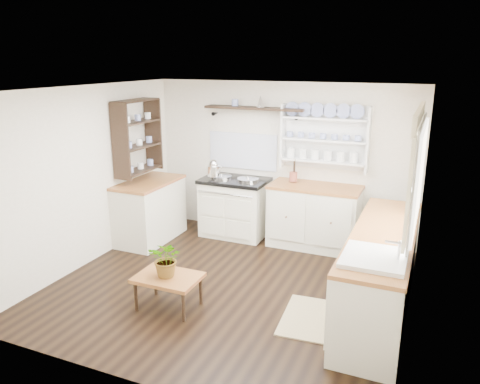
{
  "coord_description": "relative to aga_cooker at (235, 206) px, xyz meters",
  "views": [
    {
      "loc": [
        2.1,
        -4.62,
        2.62
      ],
      "look_at": [
        0.03,
        0.25,
        1.1
      ],
      "focal_mm": 35.0,
      "sensor_mm": 36.0,
      "label": 1
    }
  ],
  "objects": [
    {
      "name": "plate_rack",
      "position": [
        1.28,
        0.29,
        1.11
      ],
      "size": [
        1.2,
        0.22,
        0.9
      ],
      "color": "white",
      "rests_on": "wall_back"
    },
    {
      "name": "floor",
      "position": [
        0.63,
        -1.57,
        -0.45
      ],
      "size": [
        4.0,
        3.8,
        0.01
      ],
      "primitive_type": "cube",
      "color": "black",
      "rests_on": "ground"
    },
    {
      "name": "kettle",
      "position": [
        -0.28,
        -0.12,
        0.6
      ],
      "size": [
        0.2,
        0.2,
        0.24
      ],
      "primitive_type": null,
      "color": "silver",
      "rests_on": "aga_cooker"
    },
    {
      "name": "back_cabinets",
      "position": [
        1.23,
        0.03,
        0.01
      ],
      "size": [
        1.27,
        0.63,
        0.9
      ],
      "color": "beige",
      "rests_on": "floor"
    },
    {
      "name": "aga_cooker",
      "position": [
        0.0,
        0.0,
        0.0
      ],
      "size": [
        0.99,
        0.69,
        0.91
      ],
      "color": "white",
      "rests_on": "floor"
    },
    {
      "name": "wall_right",
      "position": [
        2.63,
        -1.57,
        0.7
      ],
      "size": [
        0.02,
        3.8,
        2.3
      ],
      "primitive_type": "cube",
      "color": "beige",
      "rests_on": "ground"
    },
    {
      "name": "window",
      "position": [
        2.57,
        -1.42,
        1.11
      ],
      "size": [
        0.08,
        1.55,
        1.22
      ],
      "color": "white",
      "rests_on": "wall_right"
    },
    {
      "name": "left_shelving",
      "position": [
        -1.21,
        -0.67,
        1.1
      ],
      "size": [
        0.28,
        0.8,
        1.05
      ],
      "primitive_type": "cube",
      "color": "black",
      "rests_on": "wall_left"
    },
    {
      "name": "potted_plant",
      "position": [
        0.23,
        -2.29,
        0.12
      ],
      "size": [
        0.39,
        0.34,
        0.4
      ],
      "primitive_type": "imported",
      "rotation": [
        0.0,
        0.0,
        0.08
      ],
      "color": "#3F7233",
      "rests_on": "center_table"
    },
    {
      "name": "wall_back",
      "position": [
        0.63,
        0.33,
        0.7
      ],
      "size": [
        4.0,
        0.02,
        2.3
      ],
      "primitive_type": "cube",
      "color": "beige",
      "rests_on": "ground"
    },
    {
      "name": "center_table",
      "position": [
        0.23,
        -2.29,
        -0.13
      ],
      "size": [
        0.68,
        0.49,
        0.37
      ],
      "rotation": [
        0.0,
        0.0,
        0.01
      ],
      "color": "brown",
      "rests_on": "floor"
    },
    {
      "name": "wall_left",
      "position": [
        -1.37,
        -1.57,
        0.7
      ],
      "size": [
        0.02,
        3.8,
        2.3
      ],
      "primitive_type": "cube",
      "color": "beige",
      "rests_on": "ground"
    },
    {
      "name": "right_cabinets",
      "position": [
        2.33,
        -1.47,
        0.01
      ],
      "size": [
        0.62,
        2.43,
        0.9
      ],
      "color": "beige",
      "rests_on": "floor"
    },
    {
      "name": "floor_rug",
      "position": [
        1.7,
        -1.92,
        -0.44
      ],
      "size": [
        0.61,
        0.89,
        0.02
      ],
      "primitive_type": "cube",
      "rotation": [
        0.0,
        0.0,
        0.08
      ],
      "color": "olive",
      "rests_on": "floor"
    },
    {
      "name": "belfast_sink",
      "position": [
        2.33,
        -2.22,
        0.35
      ],
      "size": [
        0.55,
        0.6,
        0.45
      ],
      "color": "white",
      "rests_on": "right_cabinets"
    },
    {
      "name": "high_shelf",
      "position": [
        0.23,
        0.21,
        1.46
      ],
      "size": [
        1.5,
        0.29,
        0.16
      ],
      "color": "black",
      "rests_on": "wall_back"
    },
    {
      "name": "ceiling",
      "position": [
        0.63,
        -1.57,
        1.85
      ],
      "size": [
        4.0,
        3.8,
        0.01
      ],
      "primitive_type": "cube",
      "color": "white",
      "rests_on": "wall_back"
    },
    {
      "name": "utensil_crock",
      "position": [
        0.88,
        0.11,
        0.53
      ],
      "size": [
        0.11,
        0.11,
        0.13
      ],
      "primitive_type": "cylinder",
      "color": "brown",
      "rests_on": "back_cabinets"
    },
    {
      "name": "left_cabinets",
      "position": [
        -1.07,
        -0.67,
        0.01
      ],
      "size": [
        0.62,
        1.13,
        0.9
      ],
      "color": "beige",
      "rests_on": "floor"
    }
  ]
}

